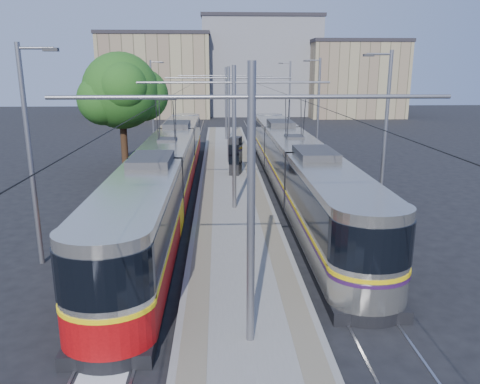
{
  "coord_description": "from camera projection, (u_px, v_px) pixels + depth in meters",
  "views": [
    {
      "loc": [
        -0.76,
        -14.77,
        7.11
      ],
      "look_at": [
        0.2,
        6.14,
        1.6
      ],
      "focal_mm": 35.0,
      "sensor_mm": 36.0,
      "label": 1
    }
  ],
  "objects": [
    {
      "name": "building_left",
      "position": [
        158.0,
        75.0,
        72.05
      ],
      "size": [
        16.32,
        12.24,
        12.38
      ],
      "color": "gray",
      "rests_on": "ground"
    },
    {
      "name": "catenary",
      "position": [
        231.0,
        113.0,
        28.64
      ],
      "size": [
        9.2,
        70.0,
        7.0
      ],
      "color": "slate",
      "rests_on": "platform"
    },
    {
      "name": "shelter",
      "position": [
        236.0,
        155.0,
        30.96
      ],
      "size": [
        0.96,
        1.27,
        2.49
      ],
      "rotation": [
        0.0,
        0.0,
        -0.26
      ],
      "color": "black",
      "rests_on": "platform"
    },
    {
      "name": "tactile_strip_right",
      "position": [
        251.0,
        170.0,
        32.52
      ],
      "size": [
        0.7,
        50.0,
        0.01
      ],
      "primitive_type": "cube",
      "color": "gray",
      "rests_on": "platform"
    },
    {
      "name": "rails",
      "position": [
        230.0,
        174.0,
        32.53
      ],
      "size": [
        8.71,
        70.0,
        0.03
      ],
      "color": "gray",
      "rests_on": "ground"
    },
    {
      "name": "track_arrow",
      "position": [
        119.0,
        332.0,
        13.06
      ],
      "size": [
        1.2,
        5.0,
        0.01
      ],
      "primitive_type": "cube",
      "color": "silver",
      "rests_on": "ground"
    },
    {
      "name": "tram_left",
      "position": [
        168.0,
        169.0,
        26.23
      ],
      "size": [
        2.43,
        32.14,
        5.5
      ],
      "color": "black",
      "rests_on": "ground"
    },
    {
      "name": "tree",
      "position": [
        127.0,
        92.0,
        31.97
      ],
      "size": [
        5.69,
        5.26,
        8.26
      ],
      "color": "#382314",
      "rests_on": "ground"
    },
    {
      "name": "building_right",
      "position": [
        353.0,
        79.0,
        71.58
      ],
      "size": [
        14.28,
        10.2,
        11.34
      ],
      "color": "gray",
      "rests_on": "ground"
    },
    {
      "name": "tactile_strip_left",
      "position": [
        209.0,
        171.0,
        32.4
      ],
      "size": [
        0.7,
        50.0,
        0.01
      ],
      "primitive_type": "cube",
      "color": "gray",
      "rests_on": "platform"
    },
    {
      "name": "street_lamps",
      "position": [
        228.0,
        109.0,
        35.34
      ],
      "size": [
        15.18,
        38.22,
        8.0
      ],
      "color": "slate",
      "rests_on": "ground"
    },
    {
      "name": "platform",
      "position": [
        230.0,
        172.0,
        32.5
      ],
      "size": [
        4.0,
        50.0,
        0.3
      ],
      "primitive_type": "cube",
      "color": "gray",
      "rests_on": "ground"
    },
    {
      "name": "tram_right",
      "position": [
        293.0,
        162.0,
        27.33
      ],
      "size": [
        2.43,
        30.3,
        5.5
      ],
      "color": "black",
      "rests_on": "ground"
    },
    {
      "name": "building_centre",
      "position": [
        259.0,
        66.0,
        76.28
      ],
      "size": [
        18.36,
        14.28,
        15.09
      ],
      "color": "gray",
      "rests_on": "ground"
    },
    {
      "name": "ground",
      "position": [
        242.0,
        282.0,
        16.12
      ],
      "size": [
        160.0,
        160.0,
        0.0
      ],
      "primitive_type": "plane",
      "color": "black",
      "rests_on": "ground"
    }
  ]
}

